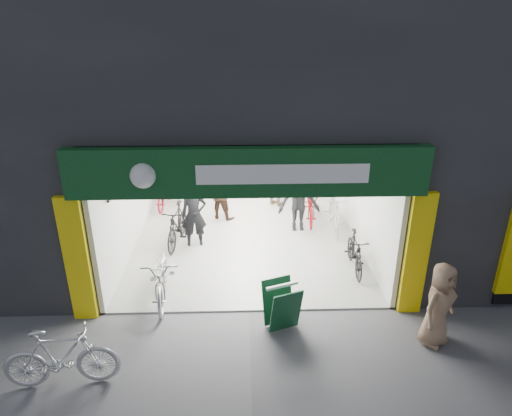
{
  "coord_description": "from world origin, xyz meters",
  "views": [
    {
      "loc": [
        -0.11,
        -7.68,
        5.64
      ],
      "look_at": [
        0.19,
        1.5,
        1.66
      ],
      "focal_mm": 32.0,
      "sensor_mm": 36.0,
      "label": 1
    }
  ],
  "objects_px": {
    "parked_bike": "(61,357)",
    "pedestrian_near": "(439,305)",
    "bike_left_front": "(163,275)",
    "sandwich_board": "(282,305)",
    "bike_right_front": "(355,253)"
  },
  "relations": [
    {
      "from": "parked_bike",
      "to": "pedestrian_near",
      "type": "xyz_separation_m",
      "value": [
        6.42,
        0.84,
        0.27
      ]
    },
    {
      "from": "bike_left_front",
      "to": "parked_bike",
      "type": "distance_m",
      "value": 2.75
    },
    {
      "from": "bike_left_front",
      "to": "pedestrian_near",
      "type": "distance_m",
      "value": 5.43
    },
    {
      "from": "pedestrian_near",
      "to": "parked_bike",
      "type": "bearing_deg",
      "value": 149.66
    },
    {
      "from": "pedestrian_near",
      "to": "sandwich_board",
      "type": "relative_size",
      "value": 1.75
    },
    {
      "from": "sandwich_board",
      "to": "pedestrian_near",
      "type": "bearing_deg",
      "value": -30.51
    },
    {
      "from": "bike_left_front",
      "to": "pedestrian_near",
      "type": "bearing_deg",
      "value": -22.95
    },
    {
      "from": "bike_right_front",
      "to": "pedestrian_near",
      "type": "bearing_deg",
      "value": -69.31
    },
    {
      "from": "bike_left_front",
      "to": "pedestrian_near",
      "type": "xyz_separation_m",
      "value": [
        5.18,
        -1.61,
        0.28
      ]
    },
    {
      "from": "bike_right_front",
      "to": "pedestrian_near",
      "type": "xyz_separation_m",
      "value": [
        0.88,
        -2.57,
        0.35
      ]
    },
    {
      "from": "bike_left_front",
      "to": "sandwich_board",
      "type": "distance_m",
      "value": 2.65
    },
    {
      "from": "parked_bike",
      "to": "pedestrian_near",
      "type": "bearing_deg",
      "value": -87.36
    },
    {
      "from": "bike_right_front",
      "to": "parked_bike",
      "type": "xyz_separation_m",
      "value": [
        -5.54,
        -3.41,
        0.08
      ]
    },
    {
      "from": "bike_left_front",
      "to": "sandwich_board",
      "type": "xyz_separation_m",
      "value": [
        2.41,
        -1.1,
        -0.03
      ]
    },
    {
      "from": "sandwich_board",
      "to": "bike_right_front",
      "type": "bearing_deg",
      "value": 27.48
    }
  ]
}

